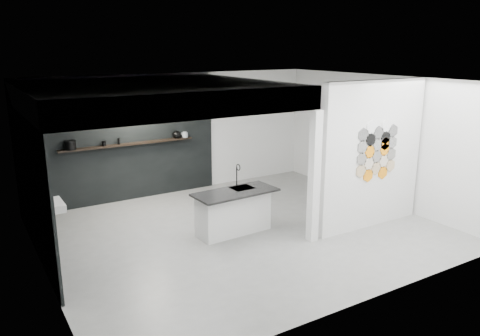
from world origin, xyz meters
name	(u,v)px	position (x,y,z in m)	size (l,w,h in m)	color
floor	(244,231)	(0.00, 0.00, -0.01)	(7.00, 6.00, 0.01)	slate
partition_panel	(372,155)	(2.23, -1.00, 1.40)	(2.45, 0.15, 2.80)	silver
bay_clad_back	(123,149)	(-1.30, 2.97, 1.18)	(4.40, 0.04, 2.35)	black
bay_clad_left	(31,186)	(-3.47, 1.00, 1.18)	(0.04, 4.00, 2.35)	black
bulkhead	(153,94)	(-1.30, 1.00, 2.55)	(4.40, 4.00, 0.40)	silver
corner_column	(314,177)	(0.82, -1.00, 1.18)	(0.16, 0.16, 2.35)	silver
fascia_beam	(202,105)	(-1.30, -0.92, 2.55)	(4.40, 0.16, 0.40)	silver
wall_basin	(50,206)	(-3.24, 0.80, 0.85)	(0.40, 0.60, 0.12)	silver
display_shelf	(129,144)	(-1.20, 2.87, 1.30)	(3.00, 0.15, 0.04)	black
kitchen_island	(234,211)	(-0.20, 0.04, 0.42)	(1.59, 0.76, 1.26)	silver
stockpot	(70,145)	(-2.43, 2.87, 1.42)	(0.23, 0.23, 0.19)	black
kettle	(177,134)	(-0.06, 2.87, 1.41)	(0.20, 0.20, 0.17)	black
glass_bowl	(185,135)	(0.15, 2.87, 1.37)	(0.15, 0.15, 0.11)	gray
glass_vase	(185,134)	(0.15, 2.87, 1.39)	(0.09, 0.09, 0.13)	gray
bottle_dark	(119,141)	(-1.42, 2.87, 1.39)	(0.05, 0.05, 0.14)	black
utensil_cup	(104,143)	(-1.74, 2.87, 1.37)	(0.09, 0.09, 0.11)	black
hex_tile_cluster	(378,150)	(2.26, -1.09, 1.50)	(1.04, 0.02, 1.16)	tan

